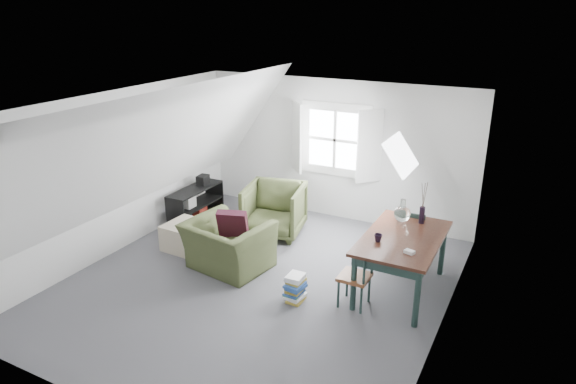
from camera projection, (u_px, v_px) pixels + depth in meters
The scene contains 24 objects.
floor at pixel (258, 282), 7.23m from camera, with size 5.50×5.50×0.00m, color #4C4C52.
ceiling at pixel (254, 106), 6.37m from camera, with size 5.50×5.50×0.00m, color white.
wall_back at pixel (336, 150), 9.09m from camera, with size 5.00×5.00×0.00m, color silver.
wall_front at pixel (96, 299), 4.51m from camera, with size 5.00×5.00×0.00m, color silver.
wall_left at pixel (117, 173), 7.88m from camera, with size 5.50×5.50×0.00m, color silver.
wall_right at pixel (449, 237), 5.72m from camera, with size 5.50×5.50×0.00m, color silver.
slope_left at pixel (162, 147), 7.29m from camera, with size 5.50×5.50×0.00m, color white.
slope_right at pixel (370, 179), 5.95m from camera, with size 5.50×5.50×0.00m, color white.
dormer_window at pixel (334, 140), 8.96m from camera, with size 1.71×0.35×1.30m.
skylight at pixel (401, 155), 7.04m from camera, with size 0.55×0.75×0.04m, color white.
armchair_near at pixel (229, 268), 7.63m from camera, with size 1.13×0.99×0.74m, color #394223.
armchair_far at pixel (274, 233), 8.78m from camera, with size 0.93×0.96×0.87m, color #394223.
throw_pillow at pixel (233, 224), 7.53m from camera, with size 0.43×0.12×0.43m, color #390F1E.
ottoman at pixel (187, 236), 8.18m from camera, with size 0.63×0.63×0.42m, color tan.
dining_table at pixel (403, 244), 6.79m from camera, with size 0.98×1.63×0.81m.
demijohn at pixel (402, 213), 7.14m from camera, with size 0.23×0.23×0.33m.
vase_twigs at pixel (422, 214), 7.12m from camera, with size 0.08×0.08×0.60m.
cup at pixel (378, 241), 6.61m from camera, with size 0.11×0.11×0.10m, color black.
paper_box at pixel (409, 252), 6.28m from camera, with size 0.12×0.08×0.04m, color white.
dining_chair_far at pixel (413, 236), 7.59m from camera, with size 0.41×0.41×0.88m.
dining_chair_near at pixel (357, 276), 6.54m from camera, with size 0.38×0.38×0.81m.
media_shelf at pixel (195, 206), 9.21m from camera, with size 0.39×1.18×0.61m.
electronics_box at pixel (203, 180), 9.31m from camera, with size 0.16×0.23×0.18m, color black.
magazine_stack at pixel (295, 288), 6.73m from camera, with size 0.27×0.33×0.37m.
Camera 1 is at (3.30, -5.44, 3.68)m, focal length 32.00 mm.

